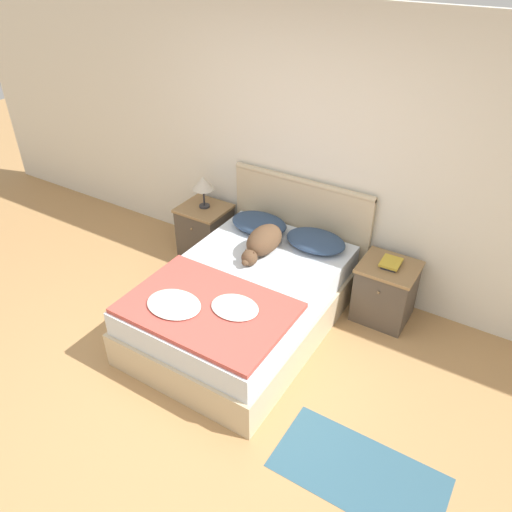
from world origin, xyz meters
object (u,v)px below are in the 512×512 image
nightstand_right (385,291)px  pillow_right (316,241)px  nightstand_left (205,231)px  book_stack (391,263)px  bed (244,302)px  table_lamp (203,184)px  pillow_left (259,223)px  dog (263,242)px

nightstand_right → pillow_right: pillow_right is taller
nightstand_left → book_stack: book_stack is taller
pillow_right → book_stack: (0.69, 0.04, -0.02)m
nightstand_left → bed: bearing=-37.8°
nightstand_left → table_lamp: size_ratio=1.66×
pillow_left → pillow_right: (0.60, 0.00, 0.00)m
nightstand_right → table_lamp: 2.06m
nightstand_right → pillow_right: (-0.69, -0.03, 0.32)m
table_lamp → nightstand_left: bearing=-90.0°
pillow_left → pillow_right: size_ratio=1.00×
pillow_left → table_lamp: size_ratio=1.66×
bed → dog: size_ratio=3.12×
nightstand_right → table_lamp: bearing=179.6°
nightstand_left → table_lamp: (0.00, 0.01, 0.54)m
bed → dog: dog is taller
pillow_right → book_stack: size_ratio=2.77×
pillow_right → pillow_left: bearing=180.0°
pillow_left → dog: 0.41m
bed → nightstand_right: 1.26m
pillow_right → dog: size_ratio=0.89×
pillow_left → dog: dog is taller
dog → pillow_left: bearing=126.7°
bed → table_lamp: table_lamp is taller
pillow_left → table_lamp: bearing=176.1°
bed → table_lamp: (-1.00, 0.79, 0.56)m
dog → table_lamp: bearing=158.2°
nightstand_right → book_stack: bearing=79.6°
book_stack → pillow_left: bearing=-178.1°
bed → book_stack: size_ratio=9.69×
book_stack → dog: bearing=-160.7°
pillow_right → dog: 0.49m
bed → book_stack: (1.00, 0.78, 0.32)m
nightstand_left → book_stack: size_ratio=2.76×
dog → pillow_right: bearing=42.3°
pillow_right → dog: bearing=-137.7°
pillow_left → dog: size_ratio=0.89×
nightstand_right → pillow_right: bearing=-177.3°
nightstand_right → dog: bearing=-161.1°
pillow_right → bed: bearing=-112.2°
bed → nightstand_left: nightstand_left is taller
nightstand_left → book_stack: (1.99, 0.01, 0.30)m
pillow_right → book_stack: 0.70m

